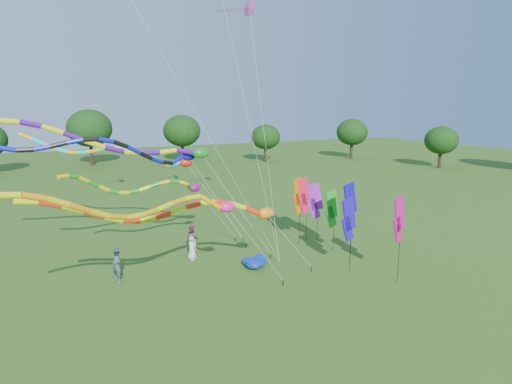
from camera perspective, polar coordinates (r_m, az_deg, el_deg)
name	(u,v)px	position (r m, az deg, el deg)	size (l,w,h in m)	color
ground	(275,302)	(20.96, 2.54, -14.48)	(160.00, 160.00, 0.00)	#265015
tree_ring	(270,176)	(24.03, 1.89, 2.16)	(117.81, 120.26, 9.50)	#382314
tube_kite_red	(191,211)	(19.52, -8.66, -2.53)	(13.77, 2.40, 6.57)	black
tube_kite_orange	(146,206)	(17.23, -14.50, -1.82)	(13.21, 3.11, 7.10)	black
tube_kite_purple	(103,142)	(23.65, -19.73, 6.32)	(16.89, 3.47, 9.22)	black
tube_kite_blue	(126,152)	(22.87, -16.92, 5.12)	(13.54, 2.48, 8.25)	black
tube_kite_cyan	(125,154)	(28.80, -17.08, 4.81)	(12.82, 5.67, 7.95)	black
tube_kite_green	(153,186)	(25.21, -13.56, 0.78)	(10.67, 3.19, 6.34)	black
delta_kite_high_c	(249,7)	(29.17, -0.95, 23.39)	(2.92, 6.03, 16.02)	black
banner_pole_green	(332,209)	(27.42, 10.06, -2.20)	(1.16, 0.23, 4.02)	black
banner_pole_magenta_b	(399,220)	(22.98, 18.52, -3.53)	(1.13, 0.44, 4.72)	black
banner_pole_red	(304,196)	(28.37, 6.47, -0.56)	(1.15, 0.33, 4.55)	black
banner_pole_blue_b	(350,204)	(25.03, 12.38, -1.55)	(1.16, 0.27, 4.91)	black
banner_pole_blue_a	(349,220)	(23.68, 12.24, -3.61)	(1.16, 0.30, 4.37)	black
banner_pole_orange	(298,196)	(28.01, 5.63, -0.56)	(1.09, 0.56, 4.62)	black
banner_pole_violet	(315,201)	(28.84, 7.83, -1.22)	(1.14, 0.39, 4.14)	black
blue_nylon_heap	(259,263)	(25.08, 0.35, -9.43)	(1.27, 1.67, 0.46)	#0C2BA7
person_a	(192,247)	(26.29, -8.53, -7.23)	(0.78, 0.51, 1.59)	beige
person_b	(117,265)	(23.93, -18.07, -9.29)	(0.67, 0.44, 1.83)	#404D59
person_c	(192,238)	(27.69, -8.49, -6.11)	(0.84, 0.65, 1.72)	#90344A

